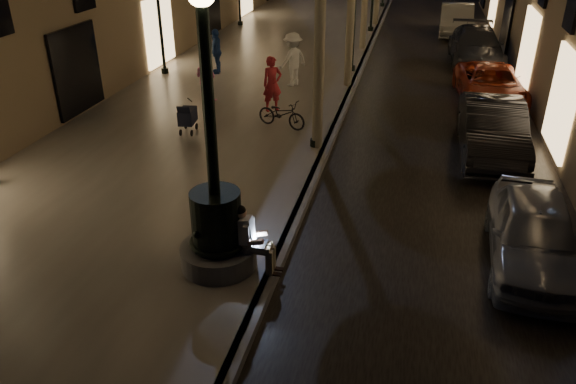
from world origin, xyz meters
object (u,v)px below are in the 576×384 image
(car_second, at_px, (492,130))
(seated_man_laptop, at_px, (250,237))
(pedestrian_pink, at_px, (206,77))
(stroller, at_px, (187,116))
(car_rear, at_px, (476,46))
(car_fifth, at_px, (456,20))
(fountain_lamppost, at_px, (216,217))
(car_third, at_px, (490,85))
(lamp_curb_a, at_px, (318,34))
(bicycle, at_px, (282,114))
(pedestrian_white, at_px, (293,59))
(pedestrian_blue, at_px, (217,51))
(car_front, at_px, (534,233))
(pedestrian_red, at_px, (272,84))

(car_second, bearing_deg, seated_man_laptop, -124.97)
(pedestrian_pink, bearing_deg, stroller, 115.60)
(car_rear, relative_size, car_fifth, 1.10)
(fountain_lamppost, distance_m, car_third, 12.99)
(car_fifth, distance_m, pedestrian_pink, 16.26)
(car_fifth, bearing_deg, pedestrian_pink, -120.88)
(stroller, xyz_separation_m, car_rear, (8.68, 10.86, 0.04))
(lamp_curb_a, distance_m, bicycle, 3.14)
(fountain_lamppost, xyz_separation_m, pedestrian_white, (-1.15, 11.52, -0.06))
(pedestrian_blue, bearing_deg, seated_man_laptop, 13.75)
(car_fifth, bearing_deg, pedestrian_white, -117.22)
(seated_man_laptop, relative_size, pedestrian_blue, 0.76)
(car_front, bearing_deg, pedestrian_blue, 135.97)
(car_front, relative_size, pedestrian_pink, 2.51)
(stroller, distance_m, pedestrian_red, 3.12)
(lamp_curb_a, distance_m, pedestrian_pink, 5.79)
(stroller, xyz_separation_m, car_second, (8.44, 0.73, 0.04))
(lamp_curb_a, bearing_deg, bicycle, 135.57)
(car_rear, relative_size, pedestrian_white, 2.69)
(pedestrian_blue, distance_m, bicycle, 6.54)
(lamp_curb_a, relative_size, pedestrian_white, 2.54)
(car_rear, bearing_deg, bicycle, -123.69)
(car_third, bearing_deg, car_second, -97.85)
(pedestrian_pink, xyz_separation_m, pedestrian_blue, (-0.79, 3.32, 0.07))
(lamp_curb_a, bearing_deg, seated_man_laptop, -90.85)
(car_fifth, distance_m, pedestrian_blue, 14.07)
(stroller, relative_size, car_fifth, 0.21)
(seated_man_laptop, relative_size, car_third, 0.29)
(fountain_lamppost, bearing_deg, car_third, 63.79)
(bicycle, bearing_deg, car_front, -113.84)
(fountain_lamppost, bearing_deg, stroller, 116.49)
(pedestrian_white, bearing_deg, pedestrian_blue, -70.56)
(lamp_curb_a, bearing_deg, car_third, 48.28)
(lamp_curb_a, height_order, stroller, lamp_curb_a)
(car_second, relative_size, bicycle, 2.84)
(seated_man_laptop, xyz_separation_m, car_third, (5.12, 11.64, -0.26))
(stroller, relative_size, pedestrian_white, 0.52)
(car_front, xyz_separation_m, pedestrian_red, (-6.82, 6.98, 0.40))
(pedestrian_red, relative_size, bicycle, 1.10)
(seated_man_laptop, height_order, pedestrian_white, pedestrian_white)
(car_fifth, bearing_deg, fountain_lamppost, -101.24)
(car_fifth, bearing_deg, stroller, -114.65)
(car_rear, distance_m, pedestrian_white, 8.73)
(pedestrian_white, bearing_deg, bicycle, 44.25)
(fountain_lamppost, bearing_deg, bicycle, 94.24)
(fountain_lamppost, bearing_deg, car_second, 52.18)
(pedestrian_pink, height_order, bicycle, pedestrian_pink)
(lamp_curb_a, xyz_separation_m, car_fifth, (4.30, 16.96, -2.47))
(fountain_lamppost, xyz_separation_m, seated_man_laptop, (0.61, 0.00, -0.32))
(lamp_curb_a, xyz_separation_m, pedestrian_blue, (-5.09, 6.48, -2.18))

